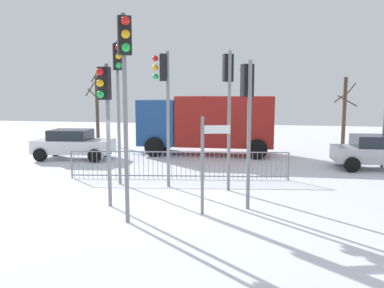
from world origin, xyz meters
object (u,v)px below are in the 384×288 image
object	(u,v)px
traffic_light_foreground_left	(247,101)
bare_tree_left	(344,110)
traffic_light_mid_right	(228,89)
bare_tree_centre	(97,106)
traffic_light_mid_left	(105,103)
traffic_light_foreground_right	(118,81)
car_white_far	(73,144)
car_silver_mid	(379,152)
delivery_truck	(208,122)
traffic_light_rear_left	(125,72)
traffic_light_rear_right	(164,89)
direction_sign_post	(205,160)

from	to	relation	value
traffic_light_foreground_left	bare_tree_left	bearing A→B (deg)	40.25
traffic_light_mid_right	bare_tree_centre	world-z (taller)	bare_tree_centre
traffic_light_mid_left	bare_tree_centre	xyz separation A→B (m)	(-6.58, 13.66, -0.59)
traffic_light_mid_right	bare_tree_centre	distance (m)	14.63
traffic_light_foreground_left	traffic_light_foreground_right	distance (m)	4.98
car_white_far	bare_tree_left	bearing A→B (deg)	24.64
traffic_light_foreground_right	bare_tree_centre	xyz separation A→B (m)	(-5.90, 10.97, -1.29)
traffic_light_mid_right	traffic_light_foreground_left	bearing A→B (deg)	-94.85
car_white_far	bare_tree_centre	bearing A→B (deg)	98.15
car_silver_mid	delivery_truck	distance (m)	8.37
traffic_light_mid_right	traffic_light_foreground_left	size ratio (longest dim) A/B	1.11
traffic_light_mid_right	car_white_far	world-z (taller)	traffic_light_mid_right
bare_tree_left	bare_tree_centre	distance (m)	15.86
traffic_light_rear_left	bare_tree_centre	size ratio (longest dim) A/B	1.04
traffic_light_foreground_left	car_silver_mid	size ratio (longest dim) A/B	1.06
delivery_truck	car_white_far	bearing A→B (deg)	21.54
traffic_light_mid_left	car_silver_mid	world-z (taller)	traffic_light_mid_left
traffic_light_rear_left	bare_tree_centre	world-z (taller)	traffic_light_rear_left
bare_tree_centre	traffic_light_foreground_left	bearing A→B (deg)	-50.91
traffic_light_foreground_right	car_silver_mid	xyz separation A→B (m)	(9.85, 4.95, -2.92)
traffic_light_mid_left	delivery_truck	xyz separation A→B (m)	(1.28, 10.26, -1.26)
traffic_light_foreground_right	car_silver_mid	bearing A→B (deg)	178.64
traffic_light_mid_right	traffic_light_rear_left	size ratio (longest dim) A/B	0.90
traffic_light_foreground_right	bare_tree_centre	distance (m)	12.52
car_silver_mid	traffic_light_foreground_left	bearing A→B (deg)	-131.97
traffic_light_foreground_left	traffic_light_rear_right	bearing A→B (deg)	116.19
traffic_light_mid_right	traffic_light_rear_left	xyz separation A→B (m)	(-2.06, -4.01, 0.37)
traffic_light_mid_right	traffic_light_rear_left	world-z (taller)	traffic_light_rear_left
direction_sign_post	car_silver_mid	distance (m)	9.98
traffic_light_rear_left	car_silver_mid	bearing A→B (deg)	-160.10
bare_tree_left	delivery_truck	bearing A→B (deg)	-144.83
traffic_light_mid_left	car_white_far	world-z (taller)	traffic_light_mid_left
bare_tree_left	bare_tree_centre	world-z (taller)	bare_tree_centre
bare_tree_left	traffic_light_mid_left	bearing A→B (deg)	-120.05
traffic_light_foreground_right	car_white_far	size ratio (longest dim) A/B	1.28
bare_tree_left	traffic_light_foreground_right	bearing A→B (deg)	-126.84
direction_sign_post	traffic_light_rear_right	bearing A→B (deg)	108.04
car_silver_mid	bare_tree_centre	xyz separation A→B (m)	(-15.75, 6.03, 1.64)
car_white_far	delivery_truck	xyz separation A→B (m)	(6.33, 2.78, 0.97)
direction_sign_post	bare_tree_left	bearing A→B (deg)	51.99
traffic_light_rear_right	traffic_light_mid_right	bearing A→B (deg)	-107.55
car_silver_mid	bare_tree_centre	distance (m)	16.94
traffic_light_mid_right	car_white_far	size ratio (longest dim) A/B	1.18
car_white_far	car_silver_mid	bearing A→B (deg)	-5.10
traffic_light_rear_left	car_silver_mid	xyz separation A→B (m)	(8.09, 8.87, -3.01)
traffic_light_rear_left	bare_tree_centre	bearing A→B (deg)	-90.52
traffic_light_rear_left	traffic_light_mid_left	world-z (taller)	traffic_light_rear_left
traffic_light_rear_right	bare_tree_centre	distance (m)	13.32
traffic_light_foreground_right	bare_tree_centre	size ratio (longest dim) A/B	1.02
traffic_light_mid_left	bare_tree_left	size ratio (longest dim) A/B	0.96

